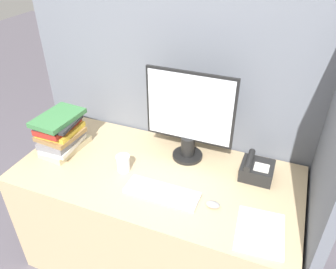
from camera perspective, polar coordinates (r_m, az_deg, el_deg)
cubicle_panel_rear at (r=2.14m, az=2.36°, el=2.57°), size 2.02×0.04×1.79m
cubicle_panel_right at (r=1.75m, az=24.94°, el=-9.08°), size 0.04×0.83×1.79m
desk at (r=2.16m, az=-1.87°, el=-14.58°), size 1.62×0.77×0.77m
monitor at (r=1.86m, az=3.69°, el=2.92°), size 0.52×0.18×0.55m
keyboard at (r=1.75m, az=-1.07°, el=-10.09°), size 0.40×0.13×0.02m
mouse at (r=1.70m, az=7.82°, el=-11.97°), size 0.07×0.05×0.02m
coffee_cup at (r=1.90m, az=-7.79°, el=-4.98°), size 0.08×0.08×0.10m
book_stack at (r=2.10m, az=-18.12°, el=0.18°), size 0.24×0.32×0.25m
desk_telephone at (r=1.90m, az=15.13°, el=-5.93°), size 0.18×0.18×0.12m
paper_pile at (r=1.64m, az=15.72°, el=-15.98°), size 0.24×0.29×0.01m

